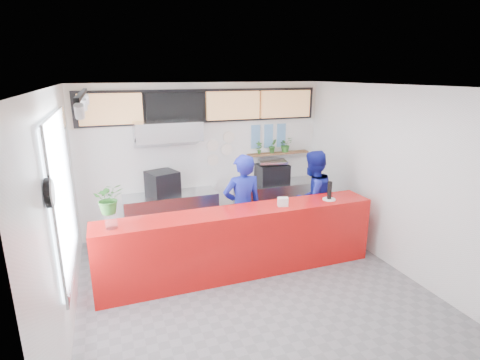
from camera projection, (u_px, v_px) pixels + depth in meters
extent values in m
plane|color=slate|center=(249.00, 285.00, 5.81)|extent=(5.00, 5.00, 0.00)
plane|color=silver|center=(251.00, 86.00, 4.99)|extent=(5.00, 5.00, 0.00)
plane|color=white|center=(205.00, 158.00, 7.66)|extent=(5.00, 0.00, 5.00)
plane|color=white|center=(60.00, 215.00, 4.58)|extent=(0.00, 5.00, 5.00)
plane|color=white|center=(390.00, 177.00, 6.22)|extent=(0.00, 5.00, 5.00)
cube|color=red|center=(241.00, 242.00, 6.02)|extent=(4.50, 0.60, 1.10)
cube|color=beige|center=(204.00, 103.00, 7.35)|extent=(5.00, 0.02, 0.80)
cube|color=#B2B5BA|center=(172.00, 216.00, 7.41)|extent=(1.80, 0.60, 0.90)
cube|color=black|center=(163.00, 183.00, 7.18)|extent=(0.66, 0.66, 0.47)
cube|color=#B2B5BA|center=(167.00, 131.00, 6.90)|extent=(1.20, 0.70, 0.35)
cube|color=#B2B5BA|center=(168.00, 141.00, 6.95)|extent=(1.20, 0.69, 0.31)
cube|color=#B2B5BA|center=(277.00, 202.00, 8.17)|extent=(1.80, 0.60, 0.90)
cube|color=black|center=(272.00, 174.00, 7.95)|extent=(0.64, 0.46, 0.41)
cube|color=#B0B3B8|center=(273.00, 162.00, 7.88)|extent=(0.65, 0.53, 0.05)
cube|color=brown|center=(278.00, 153.00, 8.10)|extent=(1.40, 0.18, 0.04)
cube|color=tan|center=(111.00, 109.00, 6.68)|extent=(1.10, 0.10, 0.55)
cube|color=black|center=(175.00, 107.00, 7.07)|extent=(1.10, 0.10, 0.55)
cube|color=tan|center=(233.00, 105.00, 7.45)|extent=(1.10, 0.10, 0.55)
cube|color=tan|center=(286.00, 104.00, 7.83)|extent=(1.10, 0.10, 0.55)
cube|color=black|center=(205.00, 106.00, 7.33)|extent=(4.80, 0.04, 0.65)
cube|color=silver|center=(63.00, 192.00, 4.80)|extent=(0.04, 2.20, 1.90)
cube|color=#B2B5BA|center=(65.00, 192.00, 4.81)|extent=(0.03, 2.30, 2.00)
cylinder|color=black|center=(49.00, 193.00, 3.63)|extent=(0.05, 0.30, 0.30)
cylinder|color=white|center=(52.00, 193.00, 3.64)|extent=(0.02, 0.26, 0.26)
cube|color=black|center=(82.00, 94.00, 4.31)|extent=(0.05, 2.40, 0.04)
cylinder|color=silver|center=(213.00, 146.00, 7.61)|extent=(0.24, 0.03, 0.24)
cylinder|color=silver|center=(227.00, 149.00, 7.74)|extent=(0.24, 0.03, 0.24)
cylinder|color=silver|center=(213.00, 160.00, 7.69)|extent=(0.24, 0.03, 0.24)
cylinder|color=silver|center=(229.00, 137.00, 7.69)|extent=(0.24, 0.03, 0.24)
cube|color=#598CBF|center=(256.00, 131.00, 7.87)|extent=(0.20, 0.02, 0.25)
cube|color=#598CBF|center=(269.00, 130.00, 7.96)|extent=(0.20, 0.02, 0.25)
cube|color=#598CBF|center=(281.00, 129.00, 8.06)|extent=(0.20, 0.02, 0.25)
cube|color=#598CBF|center=(256.00, 143.00, 7.93)|extent=(0.20, 0.02, 0.25)
cube|color=#598CBF|center=(268.00, 142.00, 8.03)|extent=(0.20, 0.02, 0.25)
cube|color=#598CBF|center=(281.00, 141.00, 8.13)|extent=(0.20, 0.02, 0.25)
imported|color=navy|center=(243.00, 208.00, 6.42)|extent=(0.69, 0.46, 1.88)
imported|color=navy|center=(312.00, 199.00, 7.00)|extent=(1.04, 0.91, 1.82)
imported|color=#2C6523|center=(259.00, 148.00, 7.90)|extent=(0.14, 0.10, 0.27)
imported|color=#2C6523|center=(273.00, 146.00, 8.00)|extent=(0.17, 0.14, 0.30)
imported|color=#2C6523|center=(286.00, 144.00, 8.10)|extent=(0.35, 0.32, 0.32)
cylinder|color=silver|center=(111.00, 221.00, 5.16)|extent=(0.21, 0.21, 0.20)
imported|color=#2C6523|center=(109.00, 198.00, 5.06)|extent=(0.41, 0.37, 0.43)
cube|color=white|center=(283.00, 202.00, 6.03)|extent=(0.18, 0.14, 0.14)
cylinder|color=white|center=(329.00, 199.00, 6.35)|extent=(0.29, 0.29, 0.02)
cylinder|color=black|center=(330.00, 190.00, 6.30)|extent=(0.08, 0.08, 0.30)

